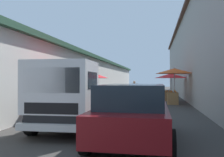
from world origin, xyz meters
name	(u,v)px	position (x,y,z in m)	size (l,w,h in m)	color
ground	(135,106)	(13.50, 0.00, 0.00)	(90.00, 90.00, 0.00)	#3D3A38
building_left_whitewash	(45,78)	(15.75, 6.92, 1.74)	(49.80, 7.50, 3.47)	silver
fruit_stall_near_left	(171,79)	(17.51, -2.32, 1.64)	(2.43, 2.43, 2.14)	#9E9EA3
fruit_stall_near_right	(174,76)	(14.83, -2.41, 1.85)	(2.42, 2.42, 2.39)	#9E9EA3
fruit_stall_far_left	(78,78)	(8.21, 1.83, 1.65)	(2.41, 2.41, 2.13)	#9E9EA3
hatchback_car	(133,112)	(4.96, -0.72, 0.74)	(3.91, 1.92, 1.45)	#600F14
delivery_truck	(70,97)	(5.83, 1.29, 1.04)	(4.97, 2.09, 2.08)	black
vendor_by_crates	(134,89)	(17.49, 0.40, 0.86)	(0.40, 0.53, 1.51)	#665B4C
plastic_stool	(102,101)	(12.67, 1.84, 0.33)	(0.30, 0.30, 0.43)	#194CB2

